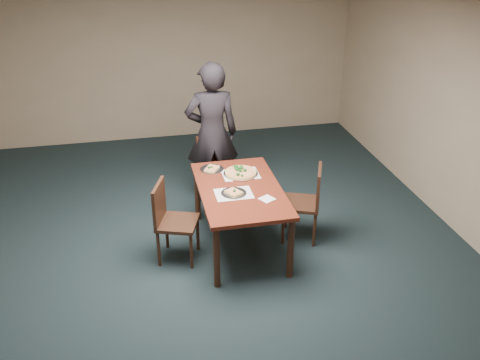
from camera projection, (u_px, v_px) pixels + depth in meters
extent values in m
plane|color=black|center=(214.00, 271.00, 5.78)|extent=(8.00, 8.00, 0.00)
plane|color=tan|center=(171.00, 55.00, 8.64)|extent=(6.00, 0.00, 6.00)
plane|color=white|center=(207.00, 1.00, 4.52)|extent=(8.00, 8.00, 0.00)
cube|color=#4E190F|center=(240.00, 190.00, 5.90)|extent=(0.90, 1.50, 0.04)
cylinder|color=black|center=(217.00, 258.00, 5.39)|extent=(0.07, 0.07, 0.70)
cylinder|color=black|center=(197.00, 194.00, 6.60)|extent=(0.07, 0.07, 0.70)
cylinder|color=black|center=(291.00, 248.00, 5.54)|extent=(0.07, 0.07, 0.70)
cylinder|color=black|center=(259.00, 188.00, 6.75)|extent=(0.07, 0.07, 0.70)
cube|color=black|center=(218.00, 171.00, 6.96)|extent=(0.53, 0.53, 0.04)
cylinder|color=black|center=(212.00, 196.00, 6.84)|extent=(0.04, 0.04, 0.43)
cylinder|color=black|center=(200.00, 185.00, 7.12)|extent=(0.04, 0.04, 0.43)
cylinder|color=black|center=(237.00, 190.00, 7.00)|extent=(0.04, 0.04, 0.43)
cylinder|color=black|center=(224.00, 179.00, 7.28)|extent=(0.04, 0.04, 0.43)
cube|color=black|center=(211.00, 149.00, 6.99)|extent=(0.41, 0.16, 0.44)
cube|color=black|center=(178.00, 223.00, 5.81)|extent=(0.53, 0.53, 0.04)
cylinder|color=black|center=(191.00, 251.00, 5.74)|extent=(0.04, 0.04, 0.43)
cylinder|color=black|center=(159.00, 249.00, 5.77)|extent=(0.04, 0.04, 0.43)
cylinder|color=black|center=(198.00, 233.00, 6.05)|extent=(0.04, 0.04, 0.43)
cylinder|color=black|center=(167.00, 231.00, 6.09)|extent=(0.04, 0.04, 0.43)
cube|color=black|center=(159.00, 203.00, 5.72)|extent=(0.17, 0.41, 0.44)
cube|color=black|center=(301.00, 203.00, 6.20)|extent=(0.55, 0.55, 0.04)
cylinder|color=black|center=(286.00, 212.00, 6.49)|extent=(0.04, 0.04, 0.43)
cylinder|color=black|center=(316.00, 214.00, 6.43)|extent=(0.04, 0.04, 0.43)
cylinder|color=black|center=(283.00, 227.00, 6.17)|extent=(0.04, 0.04, 0.43)
cylinder|color=black|center=(314.00, 230.00, 6.12)|extent=(0.04, 0.04, 0.43)
cube|color=black|center=(319.00, 186.00, 6.06)|extent=(0.19, 0.40, 0.44)
imported|color=black|center=(212.00, 134.00, 6.84)|extent=(0.69, 0.46, 1.87)
cube|color=white|center=(241.00, 174.00, 6.20)|extent=(0.42, 0.32, 0.00)
cube|color=white|center=(234.00, 194.00, 5.77)|extent=(0.40, 0.30, 0.00)
cylinder|color=silver|center=(241.00, 174.00, 6.20)|extent=(0.40, 0.40, 0.01)
cylinder|color=tan|center=(241.00, 172.00, 6.19)|extent=(0.36, 0.36, 0.02)
cylinder|color=#FBD383|center=(241.00, 171.00, 6.18)|extent=(0.32, 0.32, 0.01)
sphere|color=#133F15|center=(237.00, 167.00, 6.26)|extent=(0.04, 0.04, 0.04)
sphere|color=#133F15|center=(242.00, 175.00, 6.05)|extent=(0.03, 0.03, 0.03)
sphere|color=#133F15|center=(245.00, 170.00, 6.17)|extent=(0.04, 0.04, 0.04)
sphere|color=#133F15|center=(240.00, 168.00, 6.23)|extent=(0.03, 0.03, 0.03)
sphere|color=#133F15|center=(241.00, 168.00, 6.22)|extent=(0.04, 0.04, 0.04)
sphere|color=#133F15|center=(239.00, 169.00, 6.22)|extent=(0.03, 0.03, 0.03)
sphere|color=#133F15|center=(241.00, 167.00, 6.25)|extent=(0.04, 0.04, 0.04)
sphere|color=#133F15|center=(237.00, 169.00, 6.19)|extent=(0.04, 0.04, 0.04)
sphere|color=#133F15|center=(238.00, 174.00, 6.07)|extent=(0.04, 0.04, 0.04)
sphere|color=#133F15|center=(235.00, 166.00, 6.27)|extent=(0.04, 0.04, 0.04)
sphere|color=#133F15|center=(240.00, 171.00, 6.16)|extent=(0.04, 0.04, 0.04)
sphere|color=#133F15|center=(236.00, 169.00, 6.21)|extent=(0.04, 0.04, 0.04)
cylinder|color=silver|center=(234.00, 193.00, 5.77)|extent=(0.28, 0.28, 0.01)
cube|color=tan|center=(234.00, 192.00, 5.76)|extent=(0.20, 0.21, 0.02)
cube|color=#FBD383|center=(234.00, 191.00, 5.76)|extent=(0.16, 0.17, 0.01)
sphere|color=#133F15|center=(234.00, 191.00, 5.74)|extent=(0.03, 0.03, 0.03)
sphere|color=#133F15|center=(234.00, 190.00, 5.75)|extent=(0.03, 0.03, 0.03)
cylinder|color=silver|center=(212.00, 169.00, 6.31)|extent=(0.28, 0.28, 0.01)
cube|color=tan|center=(212.00, 168.00, 6.30)|extent=(0.20, 0.21, 0.02)
cube|color=#FBD383|center=(212.00, 167.00, 6.30)|extent=(0.16, 0.17, 0.01)
sphere|color=#133F15|center=(211.00, 167.00, 6.28)|extent=(0.03, 0.03, 0.03)
sphere|color=#133F15|center=(209.00, 167.00, 6.27)|extent=(0.03, 0.03, 0.03)
cube|color=white|center=(267.00, 199.00, 5.66)|extent=(0.19, 0.19, 0.01)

